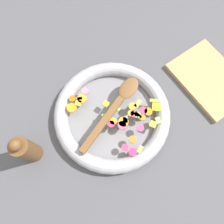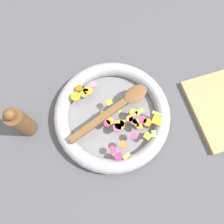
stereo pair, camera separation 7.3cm
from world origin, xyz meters
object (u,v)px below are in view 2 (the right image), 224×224
object	(u,v)px
skillet	(112,115)
cutting_board	(222,109)
wooden_spoon	(118,107)
pepper_mill	(21,122)

from	to	relation	value
skillet	cutting_board	distance (m)	0.39
skillet	wooden_spoon	size ratio (longest dim) A/B	1.32
skillet	pepper_mill	distance (m)	0.30
cutting_board	wooden_spoon	bearing A→B (deg)	-105.57
wooden_spoon	pepper_mill	xyz separation A→B (m)	(-0.04, -0.31, 0.02)
wooden_spoon	cutting_board	xyz separation A→B (m)	(0.10, 0.36, -0.05)
skillet	wooden_spoon	xyz separation A→B (m)	(-0.01, 0.02, 0.04)
skillet	wooden_spoon	bearing A→B (deg)	110.10
wooden_spoon	skillet	bearing A→B (deg)	-69.90
skillet	cutting_board	xyz separation A→B (m)	(0.09, 0.38, -0.01)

